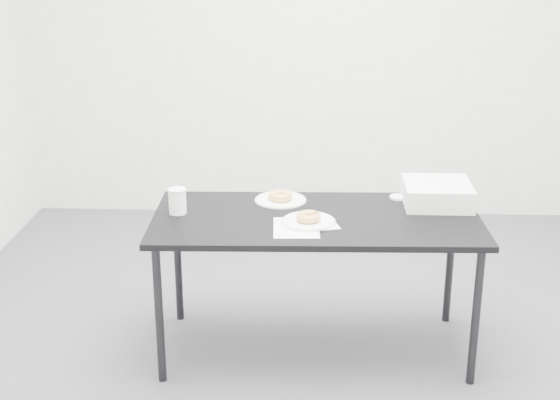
{
  "coord_description": "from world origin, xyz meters",
  "views": [
    {
      "loc": [
        0.03,
        -3.48,
        2.01
      ],
      "look_at": [
        -0.11,
        0.02,
        0.78
      ],
      "focal_mm": 50.0,
      "sensor_mm": 36.0,
      "label": 1
    }
  ],
  "objects_px": {
    "plate_far": "(280,200)",
    "coffee_cup": "(177,201)",
    "pen": "(309,221)",
    "plate_near": "(309,221)",
    "scorecard": "(296,228)",
    "donut_near": "(309,217)",
    "donut_far": "(280,196)",
    "bakery_box": "(437,194)",
    "table": "(316,227)"
  },
  "relations": [
    {
      "from": "pen",
      "to": "donut_far",
      "type": "distance_m",
      "value": 0.33
    },
    {
      "from": "bakery_box",
      "to": "pen",
      "type": "bearing_deg",
      "value": -156.11
    },
    {
      "from": "table",
      "to": "pen",
      "type": "distance_m",
      "value": 0.1
    },
    {
      "from": "scorecard",
      "to": "pen",
      "type": "distance_m",
      "value": 0.1
    },
    {
      "from": "donut_far",
      "to": "table",
      "type": "bearing_deg",
      "value": -50.88
    },
    {
      "from": "donut_far",
      "to": "coffee_cup",
      "type": "bearing_deg",
      "value": -157.58
    },
    {
      "from": "table",
      "to": "coffee_cup",
      "type": "distance_m",
      "value": 0.68
    },
    {
      "from": "scorecard",
      "to": "pen",
      "type": "xyz_separation_m",
      "value": [
        0.06,
        0.08,
        0.01
      ]
    },
    {
      "from": "scorecard",
      "to": "donut_far",
      "type": "distance_m",
      "value": 0.38
    },
    {
      "from": "donut_far",
      "to": "donut_near",
      "type": "bearing_deg",
      "value": -64.64
    },
    {
      "from": "donut_far",
      "to": "coffee_cup",
      "type": "distance_m",
      "value": 0.53
    },
    {
      "from": "coffee_cup",
      "to": "table",
      "type": "bearing_deg",
      "value": -1.73
    },
    {
      "from": "scorecard",
      "to": "coffee_cup",
      "type": "height_order",
      "value": "coffee_cup"
    },
    {
      "from": "plate_near",
      "to": "plate_far",
      "type": "bearing_deg",
      "value": 115.36
    },
    {
      "from": "donut_far",
      "to": "coffee_cup",
      "type": "xyz_separation_m",
      "value": [
        -0.49,
        -0.2,
        0.04
      ]
    },
    {
      "from": "scorecard",
      "to": "donut_near",
      "type": "bearing_deg",
      "value": 48.52
    },
    {
      "from": "pen",
      "to": "coffee_cup",
      "type": "xyz_separation_m",
      "value": [
        -0.63,
        0.09,
        0.06
      ]
    },
    {
      "from": "scorecard",
      "to": "donut_far",
      "type": "bearing_deg",
      "value": 100.69
    },
    {
      "from": "pen",
      "to": "plate_far",
      "type": "relative_size",
      "value": 0.47
    },
    {
      "from": "donut_far",
      "to": "pen",
      "type": "bearing_deg",
      "value": -63.55
    },
    {
      "from": "table",
      "to": "plate_far",
      "type": "distance_m",
      "value": 0.29
    },
    {
      "from": "coffee_cup",
      "to": "donut_near",
      "type": "bearing_deg",
      "value": -9.16
    },
    {
      "from": "plate_near",
      "to": "scorecard",
      "type": "bearing_deg",
      "value": -129.07
    },
    {
      "from": "table",
      "to": "pen",
      "type": "relative_size",
      "value": 12.87
    },
    {
      "from": "table",
      "to": "coffee_cup",
      "type": "xyz_separation_m",
      "value": [
        -0.67,
        0.02,
        0.12
      ]
    },
    {
      "from": "plate_far",
      "to": "bakery_box",
      "type": "distance_m",
      "value": 0.78
    },
    {
      "from": "scorecard",
      "to": "bakery_box",
      "type": "height_order",
      "value": "bakery_box"
    },
    {
      "from": "plate_near",
      "to": "bakery_box",
      "type": "relative_size",
      "value": 0.76
    },
    {
      "from": "pen",
      "to": "plate_near",
      "type": "height_order",
      "value": "same"
    },
    {
      "from": "donut_near",
      "to": "plate_far",
      "type": "bearing_deg",
      "value": 115.36
    },
    {
      "from": "donut_near",
      "to": "coffee_cup",
      "type": "distance_m",
      "value": 0.64
    },
    {
      "from": "scorecard",
      "to": "donut_far",
      "type": "xyz_separation_m",
      "value": [
        -0.09,
        0.37,
        0.03
      ]
    },
    {
      "from": "plate_far",
      "to": "donut_far",
      "type": "distance_m",
      "value": 0.02
    },
    {
      "from": "scorecard",
      "to": "donut_far",
      "type": "height_order",
      "value": "donut_far"
    },
    {
      "from": "donut_near",
      "to": "plate_far",
      "type": "relative_size",
      "value": 0.45
    },
    {
      "from": "plate_far",
      "to": "coffee_cup",
      "type": "relative_size",
      "value": 2.07
    },
    {
      "from": "plate_near",
      "to": "coffee_cup",
      "type": "distance_m",
      "value": 0.64
    },
    {
      "from": "donut_far",
      "to": "bakery_box",
      "type": "distance_m",
      "value": 0.78
    },
    {
      "from": "table",
      "to": "pen",
      "type": "height_order",
      "value": "pen"
    },
    {
      "from": "pen",
      "to": "plate_near",
      "type": "xyz_separation_m",
      "value": [
        -0.0,
        -0.01,
        0.0
      ]
    },
    {
      "from": "coffee_cup",
      "to": "plate_far",
      "type": "bearing_deg",
      "value": 22.42
    },
    {
      "from": "table",
      "to": "plate_near",
      "type": "bearing_deg",
      "value": -115.42
    },
    {
      "from": "coffee_cup",
      "to": "bakery_box",
      "type": "height_order",
      "value": "coffee_cup"
    },
    {
      "from": "scorecard",
      "to": "plate_near",
      "type": "bearing_deg",
      "value": 48.52
    },
    {
      "from": "donut_near",
      "to": "donut_far",
      "type": "height_order",
      "value": "donut_near"
    },
    {
      "from": "table",
      "to": "donut_near",
      "type": "relative_size",
      "value": 13.4
    },
    {
      "from": "table",
      "to": "plate_near",
      "type": "distance_m",
      "value": 0.11
    },
    {
      "from": "pen",
      "to": "plate_far",
      "type": "distance_m",
      "value": 0.32
    },
    {
      "from": "pen",
      "to": "donut_far",
      "type": "bearing_deg",
      "value": 71.04
    },
    {
      "from": "plate_far",
      "to": "donut_near",
      "type": "bearing_deg",
      "value": -64.64
    }
  ]
}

